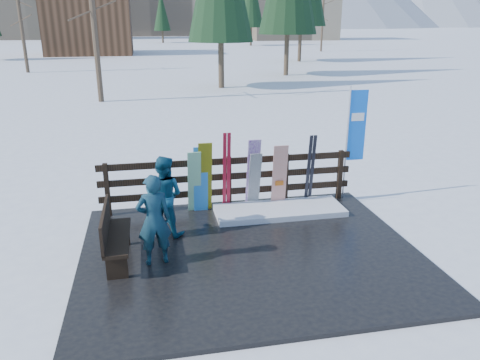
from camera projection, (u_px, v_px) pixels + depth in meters
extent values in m
plane|color=white|center=(250.00, 255.00, 8.47)|extent=(700.00, 700.00, 0.00)
cube|color=black|center=(250.00, 253.00, 8.46)|extent=(6.00, 5.00, 0.08)
cube|color=black|center=(107.00, 190.00, 9.82)|extent=(0.10, 0.10, 1.15)
cube|color=black|center=(170.00, 186.00, 10.06)|extent=(0.10, 0.10, 1.15)
cube|color=black|center=(229.00, 182.00, 10.30)|extent=(0.10, 0.10, 1.15)
cube|color=black|center=(286.00, 178.00, 10.54)|extent=(0.10, 0.10, 1.15)
cube|color=black|center=(340.00, 175.00, 10.78)|extent=(0.10, 0.10, 1.15)
cube|color=black|center=(229.00, 191.00, 10.38)|extent=(5.60, 0.05, 0.14)
cube|color=black|center=(229.00, 176.00, 10.26)|extent=(5.60, 0.05, 0.14)
cube|color=black|center=(229.00, 161.00, 10.15)|extent=(5.60, 0.05, 0.14)
cube|color=white|center=(279.00, 210.00, 10.10)|extent=(2.77, 1.00, 0.12)
cube|color=black|center=(117.00, 237.00, 7.96)|extent=(0.40, 1.50, 0.06)
cube|color=black|center=(117.00, 266.00, 7.48)|extent=(0.34, 0.06, 0.45)
cube|color=black|center=(120.00, 234.00, 8.59)|extent=(0.34, 0.06, 0.45)
cube|color=black|center=(105.00, 224.00, 7.84)|extent=(0.05, 1.50, 0.50)
cube|color=#2C88E2|center=(201.00, 180.00, 9.92)|extent=(0.30, 0.24, 1.49)
cube|color=white|center=(194.00, 182.00, 9.91)|extent=(0.28, 0.33, 1.40)
cube|color=yellow|center=(205.00, 177.00, 9.93)|extent=(0.29, 0.34, 1.58)
cube|color=silver|center=(253.00, 174.00, 10.12)|extent=(0.27, 0.35, 1.60)
cube|color=black|center=(254.00, 180.00, 10.17)|extent=(0.26, 0.35, 1.29)
cube|color=silver|center=(279.00, 176.00, 10.26)|extent=(0.32, 0.18, 1.42)
cube|color=#AC1529|center=(225.00, 171.00, 10.05)|extent=(0.07, 0.22, 1.74)
cube|color=#AC1529|center=(229.00, 171.00, 10.06)|extent=(0.07, 0.22, 1.74)
cube|color=black|center=(308.00, 169.00, 10.42)|extent=(0.08, 0.22, 1.60)
cube|color=black|center=(312.00, 169.00, 10.44)|extent=(0.08, 0.22, 1.60)
cylinder|color=silver|center=(347.00, 143.00, 10.62)|extent=(0.04, 0.04, 2.60)
cube|color=blue|center=(357.00, 126.00, 10.53)|extent=(0.42, 0.02, 1.60)
imported|color=#174951|center=(154.00, 220.00, 7.79)|extent=(0.63, 0.47, 1.59)
imported|color=navy|center=(164.00, 196.00, 8.89)|extent=(0.95, 0.88, 1.57)
cube|color=tan|center=(292.00, 5.00, 99.89)|extent=(18.00, 12.00, 14.00)
cube|color=brown|center=(89.00, 20.00, 56.73)|extent=(10.00, 8.00, 8.00)
cylinder|color=#382B1E|center=(19.00, 7.00, 36.36)|extent=(0.28, 0.28, 10.02)
cylinder|color=#382B1E|center=(323.00, 8.00, 61.77)|extent=(0.28, 0.28, 11.09)
cone|color=black|center=(107.00, 1.00, 60.97)|extent=(4.58, 4.58, 12.73)
cone|color=black|center=(251.00, 9.00, 76.35)|extent=(4.19, 4.19, 11.63)
cone|color=black|center=(162.00, 18.00, 86.30)|extent=(3.12, 3.12, 8.66)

